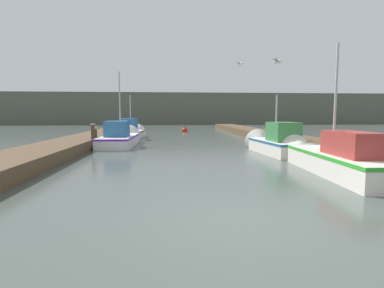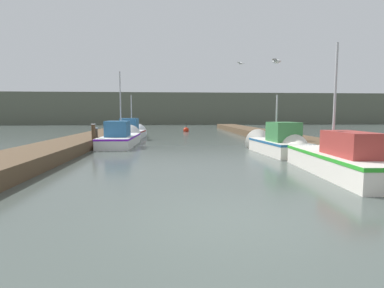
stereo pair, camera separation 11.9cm
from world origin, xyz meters
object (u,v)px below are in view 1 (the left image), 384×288
object	(u,v)px
fishing_boat_1	(274,143)
fishing_boat_2	(121,138)
seagull_1	(240,64)
fishing_boat_3	(131,132)
mooring_piling_0	(298,138)
channel_buoy	(185,130)
mooring_piling_1	(93,137)
mooring_piling_2	(95,137)
fishing_boat_0	(328,157)
seagull_lead	(278,61)

from	to	relation	value
fishing_boat_1	fishing_boat_2	world-z (taller)	fishing_boat_2
seagull_1	fishing_boat_3	bearing A→B (deg)	101.18
fishing_boat_1	seagull_1	xyz separation A→B (m)	(-1.13, 2.75, 4.32)
mooring_piling_0	fishing_boat_1	bearing A→B (deg)	-160.85
channel_buoy	seagull_1	world-z (taller)	seagull_1
mooring_piling_1	mooring_piling_2	bearing A→B (deg)	99.09
fishing_boat_0	seagull_1	distance (m)	8.77
fishing_boat_0	channel_buoy	bearing A→B (deg)	101.87
fishing_boat_0	mooring_piling_0	world-z (taller)	fishing_boat_0
fishing_boat_0	seagull_1	bearing A→B (deg)	102.51
mooring_piling_0	fishing_boat_3	bearing A→B (deg)	136.85
seagull_1	seagull_lead	bearing A→B (deg)	-129.46
fishing_boat_0	mooring_piling_1	distance (m)	11.78
seagull_lead	channel_buoy	bearing A→B (deg)	-136.67
fishing_boat_0	fishing_boat_2	world-z (taller)	fishing_boat_2
mooring_piling_2	seagull_lead	world-z (taller)	seagull_lead
fishing_boat_1	fishing_boat_2	xyz separation A→B (m)	(-8.24, 4.46, -0.04)
mooring_piling_0	seagull_lead	size ratio (longest dim) A/B	2.74
mooring_piling_0	mooring_piling_1	xyz separation A→B (m)	(-10.84, 1.64, 0.01)
seagull_lead	seagull_1	xyz separation A→B (m)	(0.59, 7.54, 1.17)
mooring_piling_0	seagull_lead	xyz separation A→B (m)	(-3.17, -5.29, 2.95)
fishing_boat_1	mooring_piling_2	distance (m)	10.23
fishing_boat_1	mooring_piling_2	size ratio (longest dim) A/B	4.36
fishing_boat_1	seagull_lead	size ratio (longest dim) A/B	9.75
fishing_boat_0	seagull_lead	size ratio (longest dim) A/B	12.99
mooring_piling_0	mooring_piling_2	distance (m)	11.46
fishing_boat_2	seagull_lead	xyz separation A→B (m)	(6.52, -9.25, 3.19)
fishing_boat_2	seagull_lead	distance (m)	11.76
fishing_boat_0	seagull_1	size ratio (longest dim) A/B	12.59
fishing_boat_1	seagull_lead	bearing A→B (deg)	-113.85
fishing_boat_2	mooring_piling_2	bearing A→B (deg)	-143.61
fishing_boat_1	fishing_boat_0	bearing A→B (deg)	-92.20
mooring_piling_0	mooring_piling_2	world-z (taller)	mooring_piling_0
fishing_boat_3	channel_buoy	xyz separation A→B (m)	(4.73, 8.47, -0.29)
fishing_boat_1	mooring_piling_1	xyz separation A→B (m)	(-9.40, 2.14, 0.21)
fishing_boat_1	fishing_boat_3	bearing A→B (deg)	126.60
seagull_1	mooring_piling_2	bearing A→B (deg)	140.02
mooring_piling_2	seagull_1	size ratio (longest dim) A/B	2.17
fishing_boat_1	fishing_boat_2	size ratio (longest dim) A/B	0.79
mooring_piling_0	seagull_lead	world-z (taller)	seagull_lead
mooring_piling_2	seagull_1	xyz separation A→B (m)	(8.48, -0.74, 4.25)
fishing_boat_1	fishing_boat_3	xyz separation A→B (m)	(-8.22, 9.56, -0.03)
channel_buoy	seagull_lead	size ratio (longest dim) A/B	2.22
fishing_boat_0	channel_buoy	xyz separation A→B (m)	(-3.64, 22.78, -0.30)
fishing_boat_0	mooring_piling_0	xyz separation A→B (m)	(1.29, 5.25, 0.22)
channel_buoy	seagull_lead	bearing A→B (deg)	-85.57
mooring_piling_2	seagull_lead	bearing A→B (deg)	-46.38
fishing_boat_2	mooring_piling_1	size ratio (longest dim) A/B	4.42
fishing_boat_2	fishing_boat_0	bearing A→B (deg)	-46.37
mooring_piling_1	seagull_lead	size ratio (longest dim) A/B	2.79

